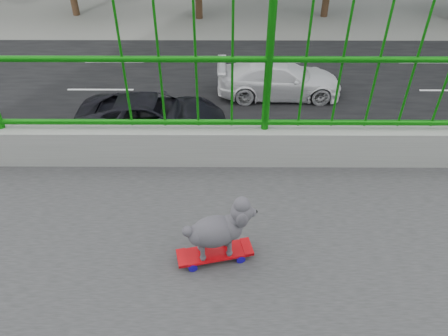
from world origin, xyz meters
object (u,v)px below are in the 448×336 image
object	(u,v)px
skateboard	(215,254)
car_1	(296,170)
poodle	(218,229)
car_2	(152,117)
car_5	(413,250)
car_6	(262,169)
car_3	(279,79)

from	to	relation	value
skateboard	car_1	distance (m)	11.06
poodle	car_1	distance (m)	11.17
car_1	car_2	xyz separation A→B (m)	(-3.20, -4.99, 0.01)
car_5	car_6	distance (m)	4.88
car_1	car_2	world-z (taller)	car_2
car_3	car_6	bearing A→B (deg)	169.64
car_6	car_1	bearing A→B (deg)	90.00
car_6	skateboard	bearing A→B (deg)	-7.90
poodle	car_6	world-z (taller)	poodle
car_1	car_2	bearing A→B (deg)	-122.66
skateboard	car_6	xyz separation A→B (m)	(-8.81, 1.22, -6.26)
skateboard	car_5	distance (m)	9.82
car_2	car_3	bearing A→B (deg)	-57.91
car_3	skateboard	bearing A→B (deg)	171.06
car_3	car_6	xyz separation A→B (m)	(6.40, -1.17, 0.01)
car_2	car_6	bearing A→B (deg)	-129.13
car_2	car_6	xyz separation A→B (m)	(3.20, 3.93, 0.02)
car_3	car_6	distance (m)	6.51
car_2	car_5	xyz separation A→B (m)	(6.40, 7.61, -0.11)
car_5	car_3	bearing A→B (deg)	-165.35
skateboard	car_3	distance (m)	16.63
poodle	car_3	xyz separation A→B (m)	(-15.21, 2.37, -6.48)
skateboard	car_3	world-z (taller)	skateboard
car_1	car_5	xyz separation A→B (m)	(3.20, 2.62, -0.10)
skateboard	car_6	world-z (taller)	skateboard
car_5	car_6	xyz separation A→B (m)	(-3.20, -3.68, 0.13)
car_1	car_3	size ratio (longest dim) A/B	0.86
poodle	car_2	bearing A→B (deg)	179.90
car_2	car_1	bearing A→B (deg)	-122.66
car_2	car_6	world-z (taller)	car_6
skateboard	poodle	distance (m)	0.21
car_3	car_1	bearing A→B (deg)	179.00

